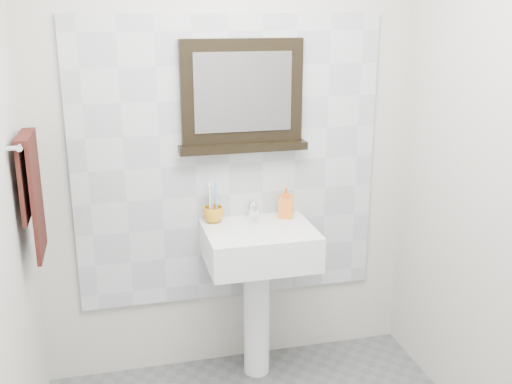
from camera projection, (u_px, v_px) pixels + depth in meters
back_wall at (228, 144)px, 3.10m from camera, size 2.00×0.01×2.50m
splashback at (229, 163)px, 3.12m from camera, size 1.60×0.02×1.50m
pedestal_sink at (259, 261)px, 3.08m from camera, size 0.55×0.44×0.96m
toothbrush_cup at (213, 215)px, 3.09m from camera, size 0.14×0.14×0.08m
toothbrushes at (213, 199)px, 3.07m from camera, size 0.05×0.04×0.21m
soap_dispenser at (286, 202)px, 3.16m from camera, size 0.10×0.10×0.17m
framed_mirror at (242, 98)px, 3.01m from camera, size 0.66×0.11×0.56m
towel_bar at (24, 139)px, 2.54m from camera, size 0.07×0.40×0.03m
hand_towel at (31, 186)px, 2.60m from camera, size 0.06×0.30×0.55m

